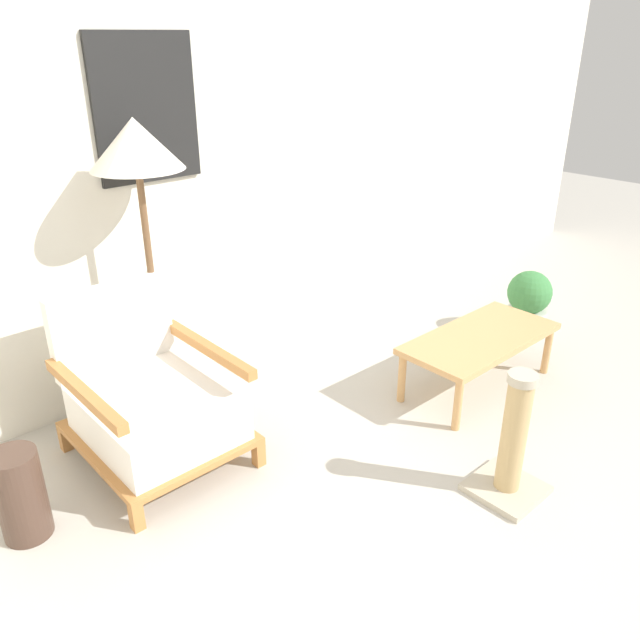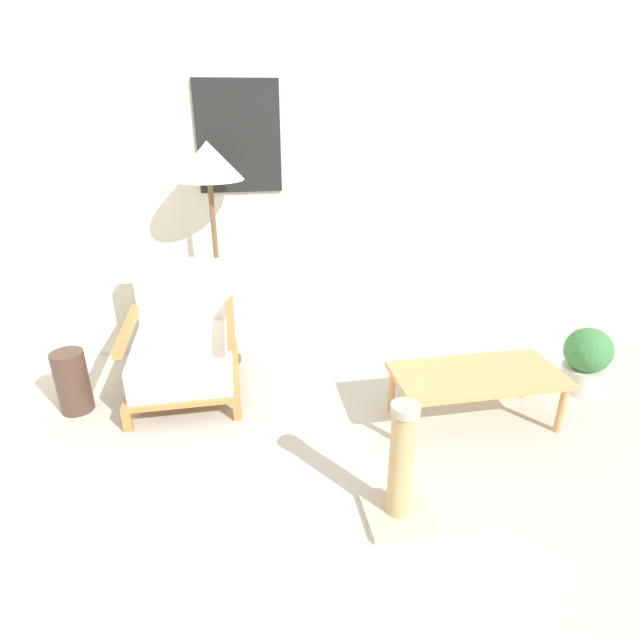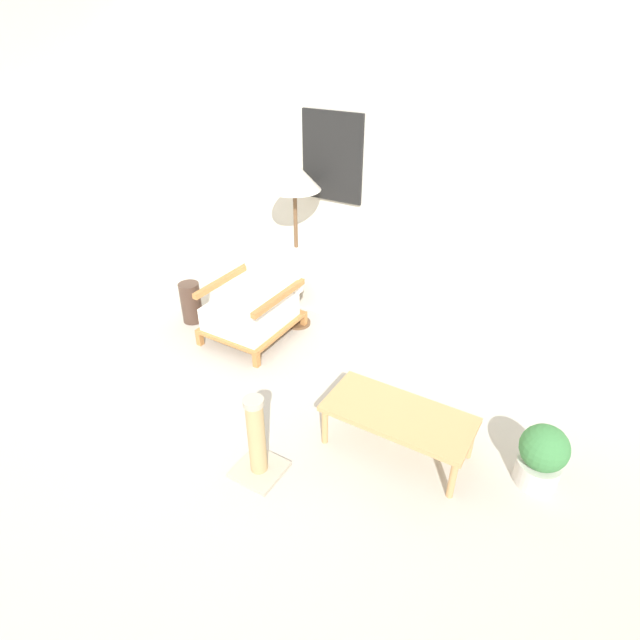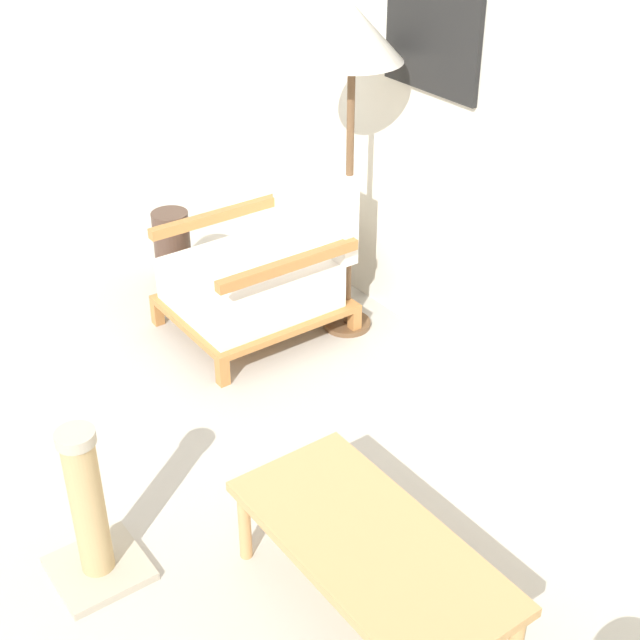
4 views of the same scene
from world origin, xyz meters
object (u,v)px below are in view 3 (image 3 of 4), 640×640
(potted_plant, at_px, (542,456))
(scratching_post, at_px, (257,445))
(vase, at_px, (191,302))
(floor_lamp, at_px, (295,183))
(coffee_table, at_px, (398,417))
(armchair, at_px, (254,305))

(potted_plant, bearing_deg, scratching_post, -151.57)
(vase, relative_size, potted_plant, 0.91)
(potted_plant, bearing_deg, floor_lamp, 160.68)
(floor_lamp, relative_size, coffee_table, 1.58)
(coffee_table, bearing_deg, potted_plant, 13.08)
(floor_lamp, relative_size, potted_plant, 3.52)
(armchair, bearing_deg, potted_plant, -10.58)
(armchair, distance_m, potted_plant, 2.63)
(scratching_post, bearing_deg, potted_plant, 28.43)
(potted_plant, bearing_deg, vase, 173.90)
(armchair, distance_m, scratching_post, 1.68)
(coffee_table, height_order, potted_plant, potted_plant)
(floor_lamp, bearing_deg, coffee_table, -35.00)
(coffee_table, distance_m, vase, 2.44)
(vase, distance_m, scratching_post, 2.07)
(floor_lamp, height_order, vase, floor_lamp)
(vase, relative_size, scratching_post, 0.66)
(armchair, bearing_deg, vase, -168.48)
(armchair, relative_size, scratching_post, 1.31)
(armchair, relative_size, floor_lamp, 0.52)
(armchair, relative_size, potted_plant, 1.82)
(scratching_post, bearing_deg, vase, 144.93)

